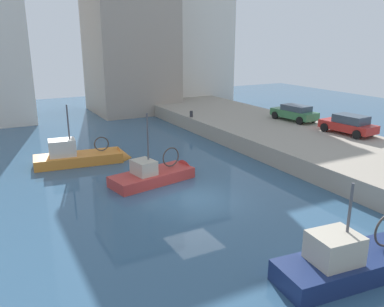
{
  "coord_description": "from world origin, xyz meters",
  "views": [
    {
      "loc": [
        -8.96,
        -16.43,
        7.99
      ],
      "look_at": [
        1.94,
        3.81,
        1.2
      ],
      "focal_mm": 36.72,
      "sensor_mm": 36.0,
      "label": 1
    }
  ],
  "objects_px": {
    "parked_car_red": "(349,124)",
    "parked_car_green": "(294,113)",
    "fishing_boat_navy": "(356,269)",
    "fishing_boat_red": "(158,179)",
    "mooring_bollard_north": "(191,114)",
    "fishing_boat_orange": "(84,161)"
  },
  "relations": [
    {
      "from": "parked_car_red",
      "to": "parked_car_green",
      "type": "relative_size",
      "value": 0.98
    },
    {
      "from": "fishing_boat_navy",
      "to": "parked_car_red",
      "type": "height_order",
      "value": "fishing_boat_navy"
    },
    {
      "from": "fishing_boat_red",
      "to": "mooring_bollard_north",
      "type": "xyz_separation_m",
      "value": [
        7.84,
        10.56,
        1.36
      ]
    },
    {
      "from": "fishing_boat_red",
      "to": "parked_car_green",
      "type": "distance_m",
      "value": 15.74
    },
    {
      "from": "parked_car_red",
      "to": "parked_car_green",
      "type": "height_order",
      "value": "parked_car_red"
    },
    {
      "from": "fishing_boat_navy",
      "to": "mooring_bollard_north",
      "type": "relative_size",
      "value": 11.85
    },
    {
      "from": "fishing_boat_navy",
      "to": "fishing_boat_red",
      "type": "distance_m",
      "value": 12.21
    },
    {
      "from": "parked_car_red",
      "to": "fishing_boat_orange",
      "type": "bearing_deg",
      "value": 161.6
    },
    {
      "from": "parked_car_red",
      "to": "mooring_bollard_north",
      "type": "distance_m",
      "value": 13.2
    },
    {
      "from": "fishing_boat_navy",
      "to": "parked_car_red",
      "type": "bearing_deg",
      "value": 42.19
    },
    {
      "from": "mooring_bollard_north",
      "to": "fishing_boat_orange",
      "type": "bearing_deg",
      "value": -154.69
    },
    {
      "from": "parked_car_green",
      "to": "mooring_bollard_north",
      "type": "bearing_deg",
      "value": 141.39
    },
    {
      "from": "fishing_boat_navy",
      "to": "parked_car_green",
      "type": "bearing_deg",
      "value": 53.71
    },
    {
      "from": "fishing_boat_orange",
      "to": "parked_car_red",
      "type": "height_order",
      "value": "fishing_boat_orange"
    },
    {
      "from": "fishing_boat_red",
      "to": "fishing_boat_navy",
      "type": "bearing_deg",
      "value": -78.9
    },
    {
      "from": "parked_car_red",
      "to": "mooring_bollard_north",
      "type": "relative_size",
      "value": 7.59
    },
    {
      "from": "fishing_boat_orange",
      "to": "fishing_boat_red",
      "type": "xyz_separation_m",
      "value": [
        3.03,
        -5.42,
        -0.06
      ]
    },
    {
      "from": "parked_car_red",
      "to": "parked_car_green",
      "type": "bearing_deg",
      "value": 91.35
    },
    {
      "from": "fishing_boat_navy",
      "to": "parked_car_red",
      "type": "distance_m",
      "value": 17.09
    },
    {
      "from": "fishing_boat_navy",
      "to": "parked_car_red",
      "type": "xyz_separation_m",
      "value": [
        12.6,
        11.42,
        1.76
      ]
    },
    {
      "from": "fishing_boat_orange",
      "to": "parked_car_red",
      "type": "xyz_separation_m",
      "value": [
        17.98,
        -5.98,
        1.76
      ]
    },
    {
      "from": "fishing_boat_red",
      "to": "fishing_boat_orange",
      "type": "bearing_deg",
      "value": 119.25
    }
  ]
}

